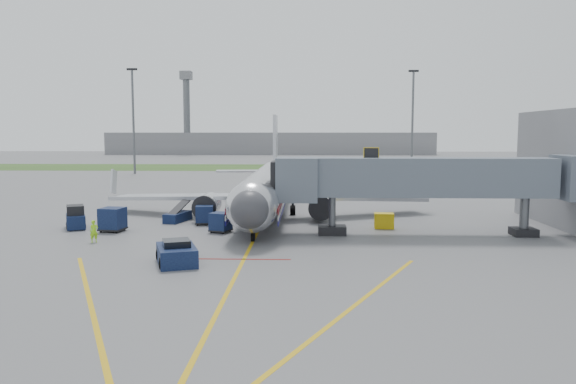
{
  "coord_description": "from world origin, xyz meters",
  "views": [
    {
      "loc": [
        4.06,
        -39.02,
        8.07
      ],
      "look_at": [
        2.44,
        6.65,
        3.2
      ],
      "focal_mm": 35.0,
      "sensor_mm": 36.0,
      "label": 1
    }
  ],
  "objects_px": {
    "airliner": "(266,188)",
    "belt_loader": "(178,216)",
    "pushback_tug": "(177,254)",
    "ramp_worker": "(94,231)",
    "baggage_tug": "(76,218)"
  },
  "relations": [
    {
      "from": "airliner",
      "to": "ramp_worker",
      "type": "xyz_separation_m",
      "value": [
        -11.65,
        -14.13,
        -1.82
      ]
    },
    {
      "from": "ramp_worker",
      "to": "belt_loader",
      "type": "bearing_deg",
      "value": 37.85
    },
    {
      "from": "airliner",
      "to": "belt_loader",
      "type": "height_order",
      "value": "airliner"
    },
    {
      "from": "airliner",
      "to": "pushback_tug",
      "type": "xyz_separation_m",
      "value": [
        -4.0,
        -20.62,
        -2.02
      ]
    },
    {
      "from": "pushback_tug",
      "to": "baggage_tug",
      "type": "bearing_deg",
      "value": 132.75
    },
    {
      "from": "airliner",
      "to": "baggage_tug",
      "type": "height_order",
      "value": "airliner"
    },
    {
      "from": "pushback_tug",
      "to": "baggage_tug",
      "type": "distance_m",
      "value": 16.96
    },
    {
      "from": "ramp_worker",
      "to": "pushback_tug",
      "type": "bearing_deg",
      "value": -71.17
    },
    {
      "from": "baggage_tug",
      "to": "airliner",
      "type": "bearing_deg",
      "value": 27.77
    },
    {
      "from": "ramp_worker",
      "to": "baggage_tug",
      "type": "bearing_deg",
      "value": 92.09
    },
    {
      "from": "belt_loader",
      "to": "pushback_tug",
      "type": "bearing_deg",
      "value": -77.14
    },
    {
      "from": "airliner",
      "to": "belt_loader",
      "type": "xyz_separation_m",
      "value": [
        -7.76,
        -4.16,
        -2.16
      ]
    },
    {
      "from": "airliner",
      "to": "belt_loader",
      "type": "distance_m",
      "value": 9.07
    },
    {
      "from": "pushback_tug",
      "to": "baggage_tug",
      "type": "xyz_separation_m",
      "value": [
        -11.51,
        12.45,
        0.24
      ]
    },
    {
      "from": "pushback_tug",
      "to": "ramp_worker",
      "type": "relative_size",
      "value": 2.5
    }
  ]
}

